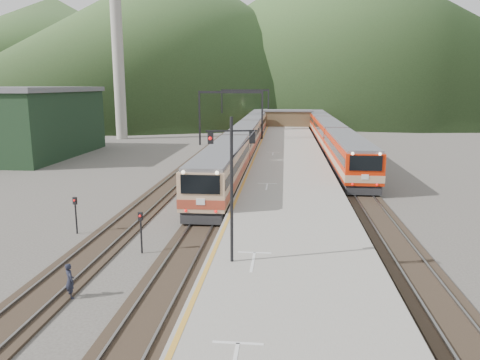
# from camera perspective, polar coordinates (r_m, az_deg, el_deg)

# --- Properties ---
(ground) EXTENTS (400.00, 400.00, 0.00)m
(ground) POSITION_cam_1_polar(r_m,az_deg,el_deg) (17.25, -13.42, -19.67)
(ground) COLOR #47423D
(ground) RESTS_ON ground
(track_main) EXTENTS (2.60, 200.00, 0.23)m
(track_main) POSITION_cam_1_polar(r_m,az_deg,el_deg) (54.85, 0.03, 2.32)
(track_main) COLOR black
(track_main) RESTS_ON ground
(track_far) EXTENTS (2.60, 200.00, 0.23)m
(track_far) POSITION_cam_1_polar(r_m,az_deg,el_deg) (55.54, -5.11, 2.38)
(track_far) COLOR black
(track_far) RESTS_ON ground
(track_second) EXTENTS (2.60, 200.00, 0.23)m
(track_second) POSITION_cam_1_polar(r_m,az_deg,el_deg) (54.98, 12.06, 2.08)
(track_second) COLOR black
(track_second) RESTS_ON ground
(platform) EXTENTS (8.00, 100.00, 1.00)m
(platform) POSITION_cam_1_polar(r_m,az_deg,el_deg) (52.57, 5.92, 2.33)
(platform) COLOR gray
(platform) RESTS_ON ground
(gantry_near) EXTENTS (9.55, 0.25, 8.00)m
(gantry_near) POSITION_cam_1_polar(r_m,az_deg,el_deg) (69.44, -1.15, 8.83)
(gantry_near) COLOR black
(gantry_near) RESTS_ON ground
(gantry_far) EXTENTS (9.55, 0.25, 8.00)m
(gantry_far) POSITION_cam_1_polar(r_m,az_deg,el_deg) (94.30, 0.62, 9.54)
(gantry_far) COLOR black
(gantry_far) RESTS_ON ground
(warehouse) EXTENTS (14.50, 20.50, 8.60)m
(warehouse) POSITION_cam_1_polar(r_m,az_deg,el_deg) (65.13, -25.29, 6.44)
(warehouse) COLOR black
(warehouse) RESTS_ON ground
(smokestack) EXTENTS (1.80, 1.80, 30.00)m
(smokestack) POSITION_cam_1_polar(r_m,az_deg,el_deg) (80.83, -14.71, 15.53)
(smokestack) COLOR #9E998E
(smokestack) RESTS_ON ground
(station_shed) EXTENTS (9.40, 4.40, 3.10)m
(station_shed) POSITION_cam_1_polar(r_m,az_deg,el_deg) (92.12, 5.80, 7.56)
(station_shed) COLOR brown
(station_shed) RESTS_ON platform
(hill_a) EXTENTS (180.00, 180.00, 60.00)m
(hill_a) POSITION_cam_1_polar(r_m,az_deg,el_deg) (209.90, -7.31, 17.22)
(hill_a) COLOR #314923
(hill_a) RESTS_ON ground
(hill_b) EXTENTS (220.00, 220.00, 75.00)m
(hill_b) POSITION_cam_1_polar(r_m,az_deg,el_deg) (246.84, 11.79, 17.96)
(hill_b) COLOR #314923
(hill_b) RESTS_ON ground
(hill_d) EXTENTS (200.00, 200.00, 55.00)m
(hill_d) POSITION_cam_1_polar(r_m,az_deg,el_deg) (283.67, -21.45, 14.53)
(hill_d) COLOR #314923
(hill_d) RESTS_ON ground
(main_train) EXTENTS (3.00, 102.90, 3.66)m
(main_train) POSITION_cam_1_polar(r_m,az_deg,el_deg) (79.70, 1.77, 6.64)
(main_train) COLOR tan
(main_train) RESTS_ON track_main
(second_train) EXTENTS (3.09, 63.32, 3.77)m
(second_train) POSITION_cam_1_polar(r_m,az_deg,el_deg) (69.17, 10.78, 5.74)
(second_train) COLOR red
(second_train) RESTS_ON track_second
(signal_mast) EXTENTS (2.17, 0.58, 6.51)m
(signal_mast) POSITION_cam_1_polar(r_m,az_deg,el_deg) (20.40, -1.03, 0.63)
(signal_mast) COLOR black
(signal_mast) RESTS_ON platform
(short_signal_a) EXTENTS (0.24, 0.20, 2.27)m
(short_signal_a) POSITION_cam_1_polar(r_m,az_deg,el_deg) (25.41, -11.99, -5.62)
(short_signal_a) COLOR black
(short_signal_a) RESTS_ON ground
(short_signal_b) EXTENTS (0.25, 0.21, 2.27)m
(short_signal_b) POSITION_cam_1_polar(r_m,az_deg,el_deg) (41.60, -5.54, 1.25)
(short_signal_b) COLOR black
(short_signal_b) RESTS_ON ground
(short_signal_c) EXTENTS (0.24, 0.19, 2.27)m
(short_signal_c) POSITION_cam_1_polar(r_m,az_deg,el_deg) (29.79, -19.41, -3.50)
(short_signal_c) COLOR black
(short_signal_c) RESTS_ON ground
(worker) EXTENTS (0.66, 0.65, 1.53)m
(worker) POSITION_cam_1_polar(r_m,az_deg,el_deg) (21.35, -20.04, -11.46)
(worker) COLOR black
(worker) RESTS_ON ground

